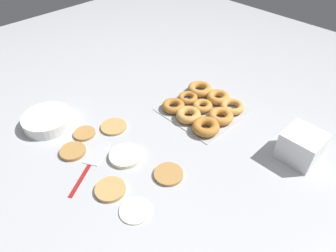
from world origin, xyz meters
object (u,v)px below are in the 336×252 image
Objects in this scene: pancake_3 at (73,151)px; pancake_6 at (125,156)px; pancake_2 at (114,127)px; batter_bowl at (48,120)px; pancake_0 at (135,210)px; donut_tray at (204,107)px; pancake_5 at (85,133)px; spatula at (93,158)px; pancake_4 at (110,189)px; container_stack at (301,146)px; pancake_1 at (168,174)px.

pancake_6 reaches higher than pancake_3.
pancake_2 is 0.17m from pancake_6.
batter_bowl reaches higher than pancake_2.
batter_bowl is at bearing -1.00° from pancake_0.
pancake_5 is at bearing 62.88° from donut_tray.
spatula is (-0.09, 0.15, -0.00)m from pancake_2.
pancake_0 is 0.11m from pancake_4.
pancake_4 is 0.78× the size of container_stack.
pancake_3 reaches higher than pancake_1.
pancake_4 reaches higher than spatula.
batter_bowl is 0.80× the size of spatula.
pancake_6 reaches higher than pancake_5.
pancake_3 is at bearing 44.14° from container_stack.
batter_bowl is at bearing 16.89° from pancake_6.
pancake_6 is at bearing -169.62° from pancake_5.
pancake_4 is 0.15m from pancake_6.
donut_tray is at bearing -41.97° from spatula.
pancake_6 reaches higher than spatula.
pancake_1 is at bearing -162.96° from batter_bowl.
pancake_1 is at bearing 112.38° from donut_tray.
container_stack is at bearing -112.70° from pancake_0.
pancake_0 is 0.97× the size of pancake_4.
pancake_6 reaches higher than pancake_2.
batter_bowl is at bearing 25.11° from pancake_5.
pancake_3 reaches higher than pancake_2.
pancake_3 is at bearing 123.09° from pancake_5.
pancake_0 is at bearing 67.30° from container_stack.
spatula is (-0.28, -0.02, -0.02)m from batter_bowl.
pancake_5 is 0.50m from donut_tray.
donut_tray is 2.39× the size of container_stack.
pancake_2 reaches higher than spatula.
pancake_5 is 0.21m from pancake_6.
pancake_1 is 1.07× the size of pancake_3.
pancake_4 reaches higher than pancake_1.
pancake_5 is at bearing 10.38° from pancake_6.
donut_tray reaches higher than pancake_3.
pancake_5 is at bearing -16.96° from pancake_4.
pancake_3 is 0.09m from spatula.
pancake_4 is at bearing 3.59° from pancake_0.
container_stack is at bearing -174.97° from donut_tray.
container_stack reaches higher than spatula.
pancake_0 is 0.96× the size of pancake_1.
pancake_1 is (0.03, -0.17, 0.00)m from pancake_0.
donut_tray is 0.64m from batter_bowl.
pancake_4 is (-0.24, 0.19, 0.00)m from pancake_2.
pancake_1 is at bearing 177.36° from pancake_2.
pancake_4 is 0.44m from batter_bowl.
pancake_1 is at bearing -115.82° from pancake_4.
pancake_5 is at bearing -11.36° from pancake_0.
pancake_1 is 1.01× the size of pancake_4.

